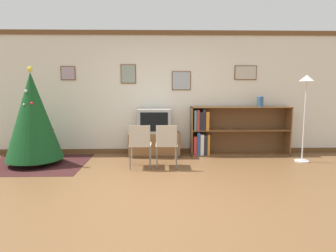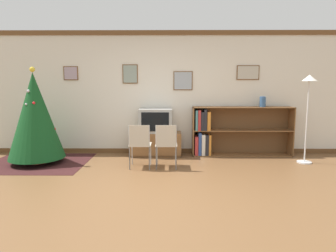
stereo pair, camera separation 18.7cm
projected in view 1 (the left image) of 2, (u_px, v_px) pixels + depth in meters
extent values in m
plane|color=brown|center=(151.00, 191.00, 4.38)|extent=(24.00, 24.00, 0.00)
cube|color=silver|center=(154.00, 93.00, 6.66)|extent=(8.88, 0.08, 2.70)
cube|color=brown|center=(153.00, 32.00, 6.43)|extent=(8.88, 0.03, 0.10)
cube|color=brown|center=(154.00, 151.00, 6.78)|extent=(8.88, 0.03, 0.10)
cube|color=brown|center=(68.00, 73.00, 6.50)|extent=(0.32, 0.02, 0.30)
cube|color=#A893A3|center=(68.00, 73.00, 6.49)|extent=(0.28, 0.01, 0.27)
cube|color=brown|center=(128.00, 74.00, 6.54)|extent=(0.33, 0.02, 0.41)
cube|color=gray|center=(128.00, 74.00, 6.53)|extent=(0.30, 0.01, 0.38)
cube|color=brown|center=(181.00, 81.00, 6.59)|extent=(0.42, 0.02, 0.41)
cube|color=#9EA8B2|center=(181.00, 81.00, 6.58)|extent=(0.38, 0.01, 0.38)
cube|color=brown|center=(246.00, 73.00, 6.60)|extent=(0.49, 0.02, 0.32)
cube|color=#BCB7A8|center=(246.00, 73.00, 6.59)|extent=(0.46, 0.01, 0.28)
cube|color=#381919|center=(36.00, 164.00, 5.83)|extent=(1.93, 1.65, 0.01)
cylinder|color=maroon|center=(36.00, 161.00, 5.83)|extent=(0.36, 0.36, 0.10)
cone|color=#14471E|center=(33.00, 116.00, 5.71)|extent=(1.06, 1.06, 1.67)
sphere|color=yellow|center=(30.00, 69.00, 5.58)|extent=(0.10, 0.10, 0.10)
sphere|color=red|center=(32.00, 103.00, 5.51)|extent=(0.05, 0.05, 0.05)
sphere|color=silver|center=(26.00, 91.00, 5.54)|extent=(0.06, 0.06, 0.06)
sphere|color=red|center=(31.00, 90.00, 5.73)|extent=(0.06, 0.06, 0.06)
sphere|color=silver|center=(29.00, 99.00, 5.78)|extent=(0.04, 0.04, 0.04)
sphere|color=silver|center=(24.00, 105.00, 5.50)|extent=(0.04, 0.04, 0.04)
sphere|color=red|center=(53.00, 130.00, 5.84)|extent=(0.04, 0.04, 0.04)
sphere|color=red|center=(39.00, 108.00, 5.90)|extent=(0.06, 0.06, 0.06)
cube|color=brown|center=(155.00, 154.00, 6.54)|extent=(1.05, 0.45, 0.05)
cube|color=brown|center=(154.00, 143.00, 6.50)|extent=(1.10, 0.47, 0.46)
cube|color=#9E9E99|center=(154.00, 121.00, 6.43)|extent=(0.70, 0.45, 0.51)
cube|color=black|center=(154.00, 122.00, 6.21)|extent=(0.58, 0.01, 0.40)
cube|color=#BCB29E|center=(140.00, 145.00, 5.55)|extent=(0.40, 0.40, 0.02)
cube|color=#BCB29E|center=(140.00, 136.00, 5.34)|extent=(0.35, 0.02, 0.38)
cylinder|color=#B2B2B2|center=(132.00, 154.00, 5.76)|extent=(0.02, 0.02, 0.42)
cylinder|color=#B2B2B2|center=(151.00, 154.00, 5.77)|extent=(0.02, 0.02, 0.42)
cylinder|color=#B2B2B2|center=(130.00, 159.00, 5.40)|extent=(0.02, 0.02, 0.42)
cylinder|color=#B2B2B2|center=(150.00, 158.00, 5.41)|extent=(0.02, 0.02, 0.42)
cylinder|color=#B2B2B2|center=(130.00, 148.00, 5.38)|extent=(0.02, 0.02, 0.82)
cylinder|color=#B2B2B2|center=(150.00, 148.00, 5.38)|extent=(0.02, 0.02, 0.82)
cube|color=#BCB29E|center=(166.00, 145.00, 5.57)|extent=(0.40, 0.40, 0.02)
cube|color=#BCB29E|center=(167.00, 136.00, 5.35)|extent=(0.35, 0.02, 0.38)
cylinder|color=#B2B2B2|center=(157.00, 154.00, 5.77)|extent=(0.02, 0.02, 0.42)
cylinder|color=#B2B2B2|center=(176.00, 154.00, 5.78)|extent=(0.02, 0.02, 0.42)
cylinder|color=#B2B2B2|center=(157.00, 158.00, 5.41)|extent=(0.02, 0.02, 0.42)
cylinder|color=#B2B2B2|center=(177.00, 158.00, 5.42)|extent=(0.02, 0.02, 0.42)
cylinder|color=#B2B2B2|center=(157.00, 148.00, 5.39)|extent=(0.02, 0.02, 0.82)
cylinder|color=#B2B2B2|center=(177.00, 148.00, 5.40)|extent=(0.02, 0.02, 0.82)
cube|color=brown|center=(192.00, 131.00, 6.55)|extent=(0.02, 0.36, 1.06)
cube|color=brown|center=(288.00, 131.00, 6.61)|extent=(0.02, 0.36, 1.06)
cube|color=brown|center=(241.00, 107.00, 6.51)|extent=(2.16, 0.36, 0.02)
cube|color=brown|center=(239.00, 154.00, 6.65)|extent=(2.16, 0.36, 0.02)
cube|color=brown|center=(240.00, 130.00, 6.58)|extent=(2.12, 0.36, 0.02)
cube|color=brown|center=(238.00, 130.00, 6.75)|extent=(2.16, 0.01, 1.06)
cube|color=#B73333|center=(195.00, 145.00, 6.56)|extent=(0.07, 0.28, 0.41)
cube|color=#2D4C93|center=(198.00, 143.00, 6.55)|extent=(0.06, 0.26, 0.49)
cube|color=silver|center=(201.00, 144.00, 6.57)|extent=(0.08, 0.28, 0.45)
cube|color=#232328|center=(205.00, 145.00, 6.53)|extent=(0.06, 0.21, 0.44)
cube|color=orange|center=(208.00, 144.00, 6.56)|extent=(0.05, 0.27, 0.44)
cube|color=teal|center=(195.00, 120.00, 6.48)|extent=(0.05, 0.27, 0.43)
cube|color=#B73333|center=(197.00, 120.00, 6.49)|extent=(0.06, 0.29, 0.44)
cube|color=#232328|center=(200.00, 121.00, 6.50)|extent=(0.06, 0.30, 0.40)
cube|color=#232328|center=(203.00, 119.00, 6.50)|extent=(0.06, 0.29, 0.45)
cube|color=orange|center=(207.00, 121.00, 6.48)|extent=(0.07, 0.25, 0.40)
cylinder|color=#335684|center=(260.00, 102.00, 6.47)|extent=(0.13, 0.13, 0.21)
torus|color=#335684|center=(260.00, 97.00, 6.46)|extent=(0.12, 0.12, 0.02)
cylinder|color=silver|center=(302.00, 161.00, 6.03)|extent=(0.28, 0.28, 0.03)
cylinder|color=silver|center=(304.00, 121.00, 5.92)|extent=(0.03, 0.03, 1.58)
cone|color=white|center=(307.00, 78.00, 5.80)|extent=(0.28, 0.28, 0.12)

